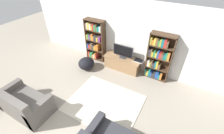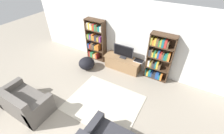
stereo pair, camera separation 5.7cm
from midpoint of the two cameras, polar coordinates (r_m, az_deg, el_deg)
wall_back at (r=5.63m, az=6.95°, el=11.58°), size 8.80×0.06×2.60m
bookshelf_left at (r=6.29m, az=-5.99°, el=10.29°), size 0.83×0.30×1.74m
bookshelf_right at (r=5.40m, az=17.59°, el=3.33°), size 0.83×0.30×1.74m
tv_stand at (r=5.92m, az=4.37°, el=1.49°), size 1.45×0.52×0.52m
television at (r=5.63m, az=4.63°, el=5.94°), size 0.79×0.16×0.53m
laptop at (r=5.65m, az=10.46°, el=2.32°), size 0.35×0.25×0.03m
area_rug at (r=4.79m, az=-2.69°, el=-13.47°), size 2.16×1.78×0.02m
couch_left_sectional at (r=5.05m, az=-30.24°, el=-11.69°), size 1.50×0.83×0.92m
beanbag_ottoman at (r=6.03m, az=-9.34°, el=1.41°), size 0.63×0.63×0.46m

